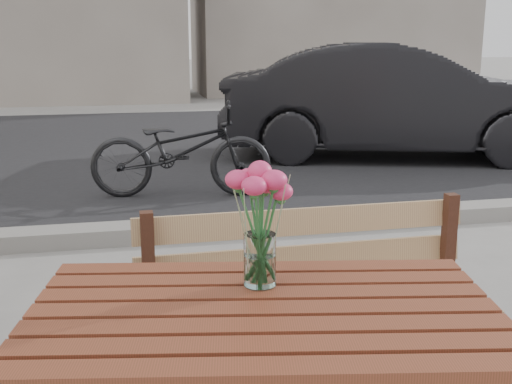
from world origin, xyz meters
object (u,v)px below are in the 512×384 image
parked_car (396,101)px  bicycle (181,150)px  main_table (264,350)px  main_vase (260,209)px

parked_car → bicycle: parked_car is taller
main_table → parked_car: 6.34m
main_vase → bicycle: size_ratio=0.22×
parked_car → bicycle: (-2.70, -1.43, -0.25)m
main_table → bicycle: size_ratio=0.81×
main_table → parked_car: size_ratio=0.32×
main_vase → bicycle: main_vase is taller
main_table → bicycle: (0.19, 4.21, -0.20)m
main_vase → bicycle: bearing=87.6°
parked_car → bicycle: bearing=134.5°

